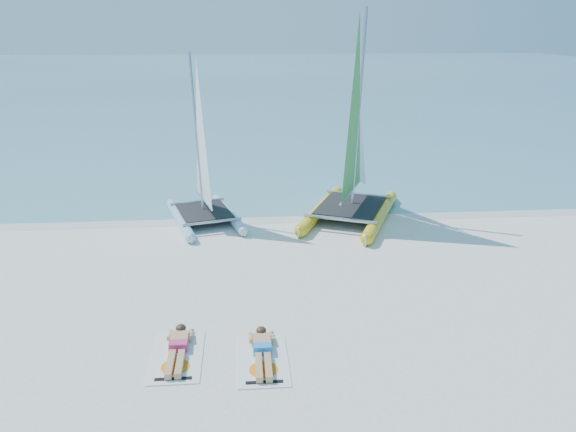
% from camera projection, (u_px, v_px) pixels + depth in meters
% --- Properties ---
extents(ground, '(140.00, 140.00, 0.00)m').
position_uv_depth(ground, '(275.00, 287.00, 14.24)').
color(ground, white).
rests_on(ground, ground).
extents(sea, '(140.00, 115.00, 0.01)m').
position_uv_depth(sea, '(247.00, 76.00, 73.67)').
color(sea, '#79C8CA').
rests_on(sea, ground).
extents(wet_sand_strip, '(140.00, 1.40, 0.01)m').
position_uv_depth(wet_sand_strip, '(266.00, 217.00, 19.43)').
color(wet_sand_strip, silver).
rests_on(wet_sand_strip, ground).
extents(catamaran_blue, '(3.05, 4.56, 5.70)m').
position_uv_depth(catamaran_blue, '(202.00, 172.00, 18.58)').
color(catamaran_blue, '#B6D9EF').
rests_on(catamaran_blue, ground).
extents(catamaran_yellow, '(4.36, 5.78, 7.13)m').
position_uv_depth(catamaran_yellow, '(356.00, 151.00, 19.10)').
color(catamaran_yellow, gold).
rests_on(catamaran_yellow, ground).
extents(towel_a, '(1.00, 1.85, 0.02)m').
position_uv_depth(towel_a, '(177.00, 357.00, 11.22)').
color(towel_a, silver).
rests_on(towel_a, ground).
extents(sunbather_a, '(0.37, 1.73, 0.26)m').
position_uv_depth(sunbather_a, '(178.00, 347.00, 11.37)').
color(sunbather_a, tan).
rests_on(sunbather_a, towel_a).
extents(towel_b, '(1.00, 1.85, 0.02)m').
position_uv_depth(towel_b, '(263.00, 360.00, 11.12)').
color(towel_b, silver).
rests_on(towel_b, ground).
extents(sunbather_b, '(0.37, 1.73, 0.26)m').
position_uv_depth(sunbather_b, '(262.00, 350.00, 11.27)').
color(sunbather_b, tan).
rests_on(sunbather_b, towel_b).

